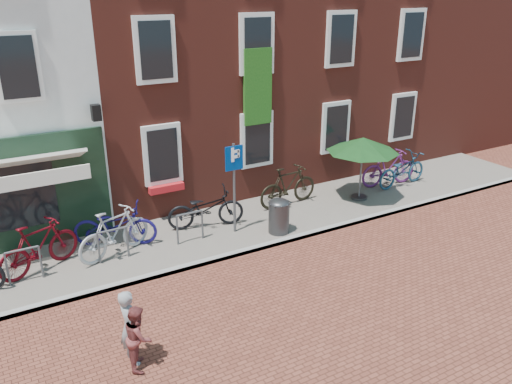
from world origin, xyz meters
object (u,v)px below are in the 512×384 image
parasol (363,142)px  bicycle_3 (114,232)px  woman (130,327)px  boy (138,337)px  bicycle_1 (38,247)px  bicycle_6 (402,170)px  parking_sign (234,173)px  bicycle_7 (389,168)px  bicycle_2 (115,225)px  litter_bin (279,214)px  bicycle_5 (288,186)px  bicycle_4 (206,208)px

parasol → bicycle_3: (-7.66, 0.14, -1.23)m
woman → boy: bearing=-155.2°
woman → bicycle_1: (-0.92, 4.04, -0.01)m
woman → bicycle_6: size_ratio=0.69×
parking_sign → boy: size_ratio=2.04×
woman → bicycle_7: size_ratio=0.71×
bicycle_2 → boy: bearing=-164.9°
litter_bin → bicycle_5: (1.25, 1.47, 0.08)m
woman → bicycle_5: 7.69m
litter_bin → bicycle_5: 1.94m
boy → bicycle_3: 4.17m
woman → bicycle_1: woman is taller
boy → bicycle_5: 7.72m
litter_bin → bicycle_5: bicycle_5 is taller
parking_sign → bicycle_7: bearing=5.7°
boy → bicycle_7: size_ratio=0.60×
boy → parking_sign: bearing=-26.7°
bicycle_5 → bicycle_7: (3.81, -0.25, 0.00)m
parasol → bicycle_4: bearing=174.2°
parking_sign → woman: (-3.98, -3.63, -1.06)m
bicycle_7 → bicycle_6: bearing=-115.3°
bicycle_2 → bicycle_4: bearing=-68.2°
bicycle_6 → bicycle_1: bearing=84.8°
bicycle_1 → bicycle_3: size_ratio=1.00×
parasol → bicycle_6: bearing=6.0°
parking_sign → bicycle_6: 6.56m
bicycle_2 → bicycle_7: size_ratio=1.03×
litter_bin → parasol: parasol is taller
bicycle_2 → bicycle_7: bicycle_7 is taller
parking_sign → woman: parking_sign is taller
parasol → bicycle_5: bearing=162.6°
bicycle_1 → bicycle_4: size_ratio=0.97×
bicycle_1 → bicycle_2: 1.94m
bicycle_5 → bicycle_7: same height
bicycle_3 → bicycle_7: size_ratio=1.00×
bicycle_3 → bicycle_5: size_ratio=1.00×
bicycle_1 → bicycle_7: 10.98m
parking_sign → woman: bearing=-137.6°
bicycle_3 → litter_bin: bearing=-122.7°
bicycle_4 → bicycle_7: bicycle_7 is taller
litter_bin → bicycle_7: 5.21m
boy → bicycle_5: (6.16, 4.66, 0.11)m
bicycle_3 → bicycle_7: (9.26, 0.31, 0.00)m
litter_bin → woman: bearing=-148.9°
litter_bin → bicycle_6: size_ratio=0.49×
parasol → bicycle_7: size_ratio=1.08×
bicycle_3 → parking_sign: bearing=-115.7°
parasol → bicycle_2: parasol is taller
woman → bicycle_2: bearing=-13.6°
parking_sign → parasol: size_ratio=1.12×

